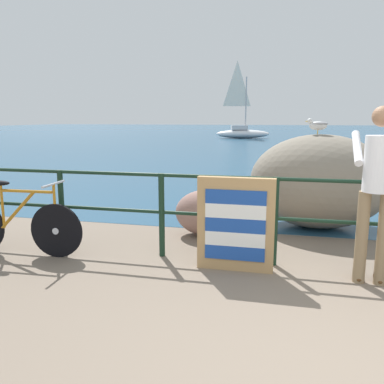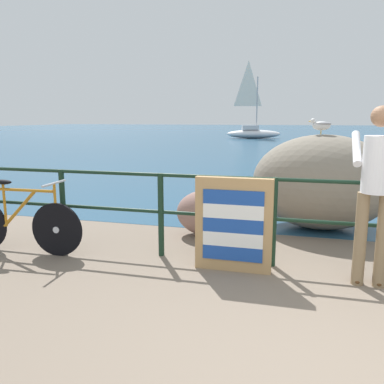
{
  "view_description": "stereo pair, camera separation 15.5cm",
  "coord_description": "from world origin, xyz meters",
  "px_view_note": "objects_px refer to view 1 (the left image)",
  "views": [
    {
      "loc": [
        -0.6,
        -2.39,
        1.67
      ],
      "look_at": [
        -1.72,
        2.44,
        0.73
      ],
      "focal_mm": 37.06,
      "sensor_mm": 36.0,
      "label": 1
    },
    {
      "loc": [
        -0.45,
        -2.35,
        1.67
      ],
      "look_at": [
        -1.72,
        2.44,
        0.73
      ],
      "focal_mm": 37.06,
      "sensor_mm": 36.0,
      "label": 2
    }
  ],
  "objects_px": {
    "bicycle": "(18,224)",
    "folded_deckchair_stack": "(235,225)",
    "breakwater_boulder_main": "(319,181)",
    "breakwater_boulder_left": "(208,213)",
    "sailboat": "(242,130)",
    "seagull": "(318,125)",
    "person_at_railing": "(376,187)"
  },
  "relations": [
    {
      "from": "folded_deckchair_stack",
      "to": "seagull",
      "type": "xyz_separation_m",
      "value": [
        0.95,
        2.04,
        1.04
      ]
    },
    {
      "from": "folded_deckchair_stack",
      "to": "bicycle",
      "type": "bearing_deg",
      "value": -177.93
    },
    {
      "from": "breakwater_boulder_main",
      "to": "seagull",
      "type": "relative_size",
      "value": 6.1
    },
    {
      "from": "folded_deckchair_stack",
      "to": "person_at_railing",
      "type": "bearing_deg",
      "value": -1.03
    },
    {
      "from": "breakwater_boulder_left",
      "to": "seagull",
      "type": "relative_size",
      "value": 2.79
    },
    {
      "from": "bicycle",
      "to": "person_at_railing",
      "type": "bearing_deg",
      "value": -1.15
    },
    {
      "from": "person_at_railing",
      "to": "sailboat",
      "type": "height_order",
      "value": "sailboat"
    },
    {
      "from": "bicycle",
      "to": "folded_deckchair_stack",
      "type": "distance_m",
      "value": 2.67
    },
    {
      "from": "breakwater_boulder_left",
      "to": "sailboat",
      "type": "bearing_deg",
      "value": 95.06
    },
    {
      "from": "bicycle",
      "to": "breakwater_boulder_left",
      "type": "height_order",
      "value": "bicycle"
    },
    {
      "from": "breakwater_boulder_left",
      "to": "sailboat",
      "type": "distance_m",
      "value": 27.67
    },
    {
      "from": "folded_deckchair_stack",
      "to": "seagull",
      "type": "bearing_deg",
      "value": 64.97
    },
    {
      "from": "person_at_railing",
      "to": "sailboat",
      "type": "relative_size",
      "value": 0.29
    },
    {
      "from": "folded_deckchair_stack",
      "to": "breakwater_boulder_left",
      "type": "height_order",
      "value": "folded_deckchair_stack"
    },
    {
      "from": "bicycle",
      "to": "seagull",
      "type": "bearing_deg",
      "value": 28.43
    },
    {
      "from": "bicycle",
      "to": "seagull",
      "type": "height_order",
      "value": "seagull"
    },
    {
      "from": "bicycle",
      "to": "seagull",
      "type": "xyz_separation_m",
      "value": [
        3.61,
        2.14,
        1.17
      ]
    },
    {
      "from": "seagull",
      "to": "breakwater_boulder_main",
      "type": "bearing_deg",
      "value": -163.88
    },
    {
      "from": "bicycle",
      "to": "breakwater_boulder_left",
      "type": "distance_m",
      "value": 2.5
    },
    {
      "from": "person_at_railing",
      "to": "sailboat",
      "type": "distance_m",
      "value": 29.13
    },
    {
      "from": "folded_deckchair_stack",
      "to": "breakwater_boulder_main",
      "type": "distance_m",
      "value": 2.3
    },
    {
      "from": "bicycle",
      "to": "sailboat",
      "type": "height_order",
      "value": "sailboat"
    },
    {
      "from": "breakwater_boulder_main",
      "to": "seagull",
      "type": "bearing_deg",
      "value": -170.79
    },
    {
      "from": "sailboat",
      "to": "breakwater_boulder_main",
      "type": "bearing_deg",
      "value": -95.67
    },
    {
      "from": "person_at_railing",
      "to": "breakwater_boulder_left",
      "type": "relative_size",
      "value": 1.87
    },
    {
      "from": "breakwater_boulder_main",
      "to": "sailboat",
      "type": "relative_size",
      "value": 0.34
    },
    {
      "from": "person_at_railing",
      "to": "breakwater_boulder_main",
      "type": "xyz_separation_m",
      "value": [
        -0.36,
        2.08,
        -0.28
      ]
    },
    {
      "from": "breakwater_boulder_main",
      "to": "seagull",
      "type": "xyz_separation_m",
      "value": [
        -0.07,
        -0.01,
        0.85
      ]
    },
    {
      "from": "breakwater_boulder_left",
      "to": "bicycle",
      "type": "bearing_deg",
      "value": -148.31
    },
    {
      "from": "seagull",
      "to": "sailboat",
      "type": "distance_m",
      "value": 27.03
    },
    {
      "from": "seagull",
      "to": "sailboat",
      "type": "xyz_separation_m",
      "value": [
        -3.93,
        26.73,
        -0.86
      ]
    },
    {
      "from": "breakwater_boulder_main",
      "to": "breakwater_boulder_left",
      "type": "distance_m",
      "value": 1.81
    }
  ]
}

